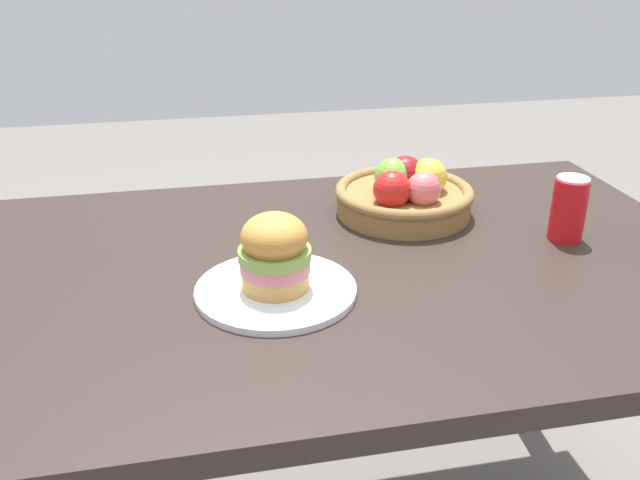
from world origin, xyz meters
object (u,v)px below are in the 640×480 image
at_px(sandwich, 275,252).
at_px(soda_can, 569,209).
at_px(plate, 276,290).
at_px(fruit_basket, 405,194).

xyz_separation_m(sandwich, soda_can, (0.58, 0.10, -0.01)).
distance_m(plate, soda_can, 0.59).
bearing_deg(plate, soda_can, 10.00).
bearing_deg(fruit_basket, plate, -137.90).
bearing_deg(plate, fruit_basket, 42.10).
bearing_deg(fruit_basket, sandwich, -137.90).
xyz_separation_m(plate, soda_can, (0.58, 0.10, 0.06)).
relative_size(plate, sandwich, 2.06).
bearing_deg(soda_can, sandwich, -170.00).
distance_m(sandwich, soda_can, 0.59).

